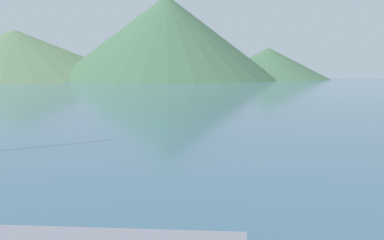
{
  "coord_description": "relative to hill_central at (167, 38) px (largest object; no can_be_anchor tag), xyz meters",
  "views": [
    {
      "loc": [
        2.12,
        1.55,
        2.58
      ],
      "look_at": [
        0.4,
        14.0,
        1.2
      ],
      "focal_mm": 45.0,
      "sensor_mm": 36.0,
      "label": 1
    }
  ],
  "objects": [
    {
      "name": "hill_central",
      "position": [
        0.0,
        0.0,
        0.0
      ],
      "size": [
        44.86,
        44.86,
        17.0
      ],
      "color": "#38563D",
      "rests_on": "ground_plane"
    },
    {
      "name": "hill_east",
      "position": [
        20.58,
        8.89,
        -5.11
      ],
      "size": [
        26.26,
        26.26,
        6.78
      ],
      "color": "#38563D",
      "rests_on": "ground_plane"
    },
    {
      "name": "hill_west",
      "position": [
        -32.92,
        0.35,
        -3.24
      ],
      "size": [
        53.46,
        53.46,
        10.52
      ],
      "color": "#4C6647",
      "rests_on": "ground_plane"
    }
  ]
}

